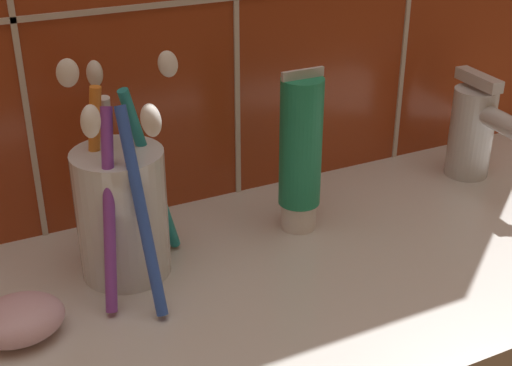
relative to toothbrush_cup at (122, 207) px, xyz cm
name	(u,v)px	position (x,y,z in cm)	size (l,w,h in cm)	color
sink_counter	(294,280)	(12.52, -6.13, -7.01)	(77.61, 31.46, 2.00)	silver
toothbrush_cup	(122,207)	(0.00, 0.00, 0.00)	(10.57, 15.14, 18.18)	silver
toothpaste_tube	(300,153)	(16.42, 0.10, 1.50)	(3.97, 3.78, 15.11)	white
sink_faucet	(477,129)	(38.05, 1.27, -0.61)	(4.53, 12.08, 11.09)	silver
soap_bar	(18,320)	(-9.53, -4.90, -4.53)	(6.61, 5.57, 2.96)	#DBB2C6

